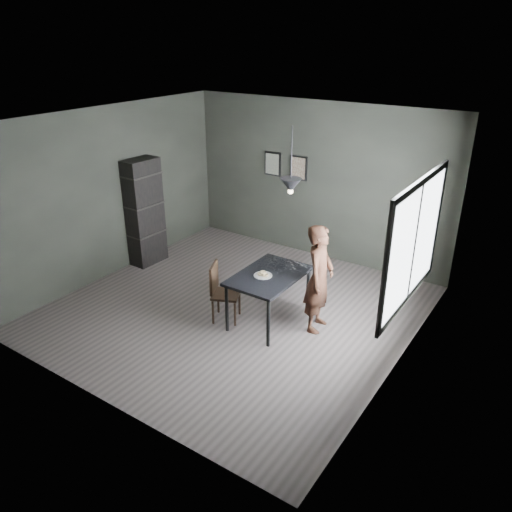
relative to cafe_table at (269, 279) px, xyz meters
The scene contains 13 objects.
ground 0.90m from the cafe_table, behind, with size 5.00×5.00×0.00m, color #35302E.
back_wall 2.67m from the cafe_table, 103.50° to the left, with size 5.00×0.10×2.80m, color black.
ceiling 2.21m from the cafe_table, behind, with size 5.00×5.00×0.02m.
window_assembly 2.10m from the cafe_table, ahead, with size 0.04×1.96×1.56m.
cafe_table is the anchor object (origin of this frame).
white_plate 0.13m from the cafe_table, 109.63° to the right, with size 0.23×0.23×0.01m, color white.
donut_pile 0.16m from the cafe_table, 109.63° to the right, with size 0.17×0.13×0.07m.
woman 0.71m from the cafe_table, 19.46° to the left, with size 0.56×0.37×1.55m, color black.
wood_chair 0.71m from the cafe_table, 151.53° to the right, with size 0.50×0.50×0.87m.
shelf_unit 2.98m from the cafe_table, 169.98° to the left, with size 0.36×0.63×1.89m, color black.
pendant_lamp 1.41m from the cafe_table, 21.80° to the left, with size 0.28×0.28×0.86m.
framed_print_left 3.03m from the cafe_table, 121.30° to the left, with size 0.34×0.04×0.44m.
framed_print_right 2.80m from the cafe_table, 111.06° to the left, with size 0.34×0.04×0.44m.
Camera 1 is at (3.92, -5.27, 3.86)m, focal length 35.00 mm.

